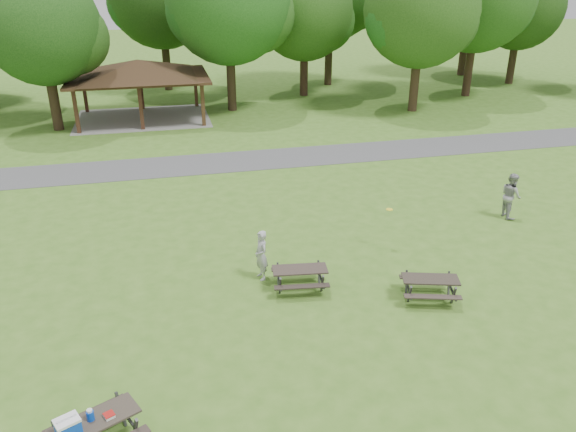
{
  "coord_description": "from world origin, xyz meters",
  "views": [
    {
      "loc": [
        -3.03,
        -13.14,
        9.25
      ],
      "look_at": [
        1.0,
        4.0,
        1.3
      ],
      "focal_mm": 35.0,
      "sensor_mm": 36.0,
      "label": 1
    }
  ],
  "objects_px": {
    "picnic_table_middle": "(300,273)",
    "picnic_table_near": "(87,426)",
    "frisbee_catcher": "(511,195)",
    "frisbee_thrower": "(261,255)"
  },
  "relations": [
    {
      "from": "frisbee_catcher",
      "to": "picnic_table_near",
      "type": "bearing_deg",
      "value": 124.23
    },
    {
      "from": "picnic_table_near",
      "to": "frisbee_catcher",
      "type": "distance_m",
      "value": 17.49
    },
    {
      "from": "picnic_table_middle",
      "to": "frisbee_catcher",
      "type": "distance_m",
      "value": 10.03
    },
    {
      "from": "picnic_table_middle",
      "to": "picnic_table_near",
      "type": "bearing_deg",
      "value": -137.91
    },
    {
      "from": "picnic_table_near",
      "to": "frisbee_thrower",
      "type": "bearing_deg",
      "value": 52.17
    },
    {
      "from": "picnic_table_near",
      "to": "frisbee_thrower",
      "type": "xyz_separation_m",
      "value": [
        4.76,
        6.12,
        0.12
      ]
    },
    {
      "from": "picnic_table_near",
      "to": "picnic_table_middle",
      "type": "distance_m",
      "value": 7.8
    },
    {
      "from": "picnic_table_middle",
      "to": "frisbee_catcher",
      "type": "xyz_separation_m",
      "value": [
        9.44,
        3.37,
        0.37
      ]
    },
    {
      "from": "frisbee_thrower",
      "to": "picnic_table_middle",
      "type": "bearing_deg",
      "value": 37.14
    },
    {
      "from": "picnic_table_middle",
      "to": "frisbee_thrower",
      "type": "bearing_deg",
      "value": 139.08
    }
  ]
}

